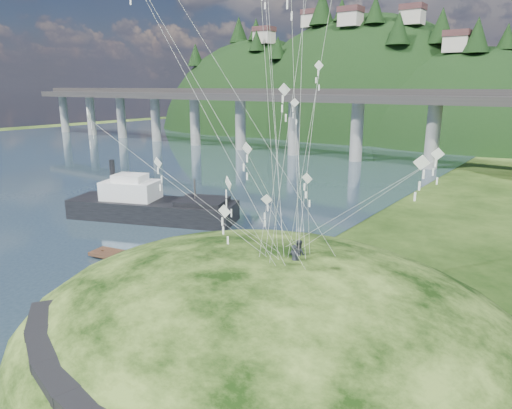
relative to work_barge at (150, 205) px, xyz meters
The scene contains 10 objects.
ground 23.28m from the work_barge, 39.10° to the right, with size 320.00×320.00×0.00m, color black.
water 56.16m from the work_barge, 164.12° to the left, with size 240.00×240.00×0.00m, color #334B5E.
grass_hill 29.11m from the work_barge, 25.91° to the right, with size 36.00×32.00×13.00m.
footpath 35.27m from the work_barge, 43.74° to the right, with size 22.29×5.84×0.83m.
bridge 56.63m from the work_barge, 98.66° to the left, with size 160.00×11.00×15.00m.
far_ridge 110.91m from the work_barge, 103.37° to the left, with size 153.00×70.00×94.50m.
work_barge is the anchor object (origin of this frame).
wooden_dock 15.00m from the work_barge, 41.58° to the right, with size 12.71×4.35×0.90m.
kite_flyers 29.76m from the work_barge, 22.48° to the right, with size 1.25×1.91×1.98m.
kite_swarm 32.35m from the work_barge, 27.38° to the right, with size 19.78×15.65×22.21m.
Camera 1 is at (23.24, -20.35, 15.46)m, focal length 32.00 mm.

